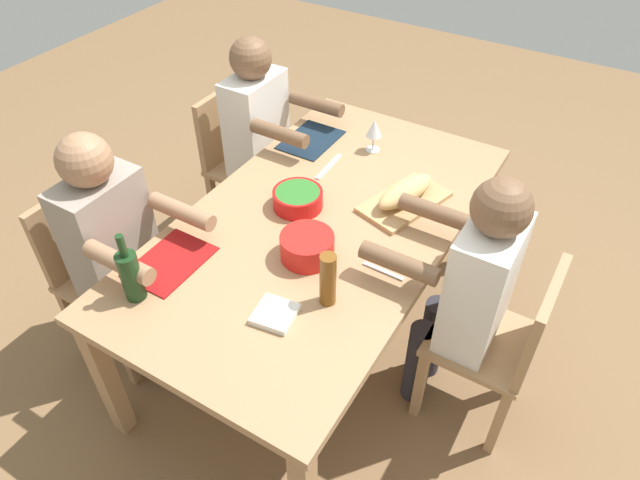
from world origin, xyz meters
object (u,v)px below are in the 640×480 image
napkin_stack (275,314)px  chair_near_center (504,341)px  cutting_board (404,202)px  wine_bottle (131,275)px  serving_bowl_greens (298,198)px  diner_far_left (118,244)px  chair_far_right (239,156)px  wine_glass (374,130)px  bread_loaf (406,192)px  serving_bowl_fruit (307,245)px  diner_near_center (469,286)px  diner_far_right (263,132)px  dining_table (320,234)px  chair_far_left (100,265)px  beer_bottle (328,280)px

napkin_stack → chair_near_center: bearing=-52.9°
chair_near_center → cutting_board: chair_near_center is taller
wine_bottle → serving_bowl_greens: bearing=-16.3°
diner_far_left → wine_bottle: bearing=-122.0°
chair_far_right → wine_glass: 0.88m
diner_far_left → napkin_stack: 0.80m
napkin_stack → bread_loaf: bearing=-8.1°
serving_bowl_fruit → wine_bottle: (-0.50, 0.42, 0.05)m
wine_glass → bread_loaf: bearing=-134.8°
diner_near_center → wine_bottle: size_ratio=4.14×
chair_far_right → diner_far_right: (0.00, -0.18, 0.21)m
diner_far_left → bread_loaf: size_ratio=3.75×
dining_table → wine_bottle: wine_bottle is taller
chair_near_center → serving_bowl_fruit: size_ratio=4.02×
chair_far_left → diner_near_center: diner_near_center is taller
serving_bowl_fruit → wine_glass: bearing=9.0°
wine_bottle → napkin_stack: wine_bottle is taller
chair_far_right → wine_bottle: 1.38m
cutting_board → chair_near_center: bearing=-115.9°
diner_far_left → napkin_stack: size_ratio=8.57×
dining_table → napkin_stack: bearing=-165.5°
cutting_board → beer_bottle: beer_bottle is taller
napkin_stack → wine_glass: bearing=9.8°
cutting_board → bread_loaf: bearing=0.0°
chair_far_left → serving_bowl_greens: chair_far_left is taller
bread_loaf → wine_bottle: (-1.00, 0.60, 0.04)m
serving_bowl_greens → bread_loaf: 0.46m
diner_near_center → serving_bowl_greens: 0.80m
diner_far_left → napkin_stack: diner_far_left is taller
wine_bottle → chair_far_left: bearing=68.5°
serving_bowl_greens → wine_bottle: wine_bottle is taller
serving_bowl_fruit → beer_bottle: beer_bottle is taller
chair_far_right → diner_far_left: diner_far_left is taller
chair_near_center → wine_bottle: (-0.71, 1.20, 0.37)m
beer_bottle → napkin_stack: 0.22m
chair_far_right → beer_bottle: bearing=-129.0°
chair_near_center → bread_loaf: bearing=64.1°
chair_near_center → serving_bowl_fruit: chair_near_center is taller
chair_far_right → chair_near_center: bearing=-107.0°
diner_far_left → chair_far_right: bearing=10.1°
dining_table → diner_far_right: bearing=52.0°
diner_near_center → napkin_stack: size_ratio=8.57×
serving_bowl_greens → cutting_board: 0.46m
wine_bottle → wine_glass: bearing=-12.6°
chair_far_left → diner_near_center: 1.61m
diner_far_left → chair_near_center: diner_far_left is taller
diner_near_center → cutting_board: 0.50m
bread_loaf → napkin_stack: bearing=171.9°
chair_far_right → diner_far_right: 0.28m
dining_table → serving_bowl_greens: 0.18m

